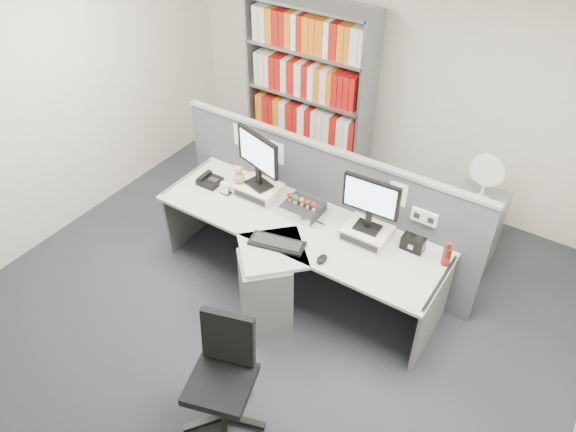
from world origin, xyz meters
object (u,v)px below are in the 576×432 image
Objects in this scene: monitor_right at (371,200)px; speaker at (413,243)px; cola_bottle at (447,256)px; desk at (285,261)px; keyboard at (277,243)px; desk_phone at (209,181)px; monitor_left at (258,156)px; desktop_pc at (303,208)px; shelving_unit at (309,97)px; desk_fan at (487,173)px; desk_calendar at (225,189)px; office_chair at (224,371)px; mouse at (322,259)px; filing_cabinet at (471,231)px.

monitor_right is 2.60× the size of speaker.
speaker is at bearing 175.75° from cola_bottle.
cola_bottle is (1.23, 0.44, 0.35)m from desk.
desk_phone reaches higher than keyboard.
desk_phone is (-0.49, -0.12, -0.39)m from monitor_left.
desktop_pc is at bearing 96.00° from keyboard.
shelving_unit is 2.15m from desk_fan.
desk is 1.35m from cola_bottle.
office_chair is (1.08, -1.42, -0.28)m from desk_calendar.
desk_fan reaches higher than mouse.
shelving_unit is (-0.37, 1.46, -0.16)m from monitor_left.
monitor_left is at bearing -178.26° from cola_bottle.
desk_calendar is (0.22, -0.04, 0.02)m from desk_phone.
monitor_left is 1.89m from office_chair.
cola_bottle is 0.11× the size of shelving_unit.
mouse is (0.46, -0.44, -0.02)m from desktop_pc.
desktop_pc is at bearing -60.19° from shelving_unit.
mouse is at bearing -118.55° from desk_fan.
speaker is (1.97, 0.20, 0.03)m from desk_phone.
desk_phone is at bearing 131.86° from office_chair.
office_chair is at bearing -96.07° from mouse.
keyboard is 1.16m from office_chair.
mouse is at bearing -13.63° from desk_calendar.
desk is at bearing 86.82° from keyboard.
desk_fan is at bearing 27.09° from desk_phone.
monitor_left is 2.86× the size of speaker.
office_chair is at bearing -77.83° from desktop_pc.
monitor_left is at bearing -177.10° from speaker.
cola_bottle reaches higher than desktop_pc.
cola_bottle is (2.03, 0.21, 0.03)m from desk_calendar.
cola_bottle is 1.91m from office_chair.
office_chair is at bearing -120.26° from cola_bottle.
monitor_left is 1.80m from cola_bottle.
keyboard is at bearing -93.18° from desk.
keyboard is 2.63× the size of speaker.
desk is 0.95m from monitor_left.
desktop_pc is at bearing -179.17° from monitor_right.
keyboard is at bearing -65.35° from shelving_unit.
desk_calendar is at bearing -149.54° from filing_cabinet.
speaker is at bearing 2.90° from monitor_left.
speaker is 2.32m from shelving_unit.
shelving_unit is at bearing 135.06° from monitor_right.
speaker is at bearing 68.09° from office_chair.
filing_cabinet is (1.21, 1.50, -0.38)m from keyboard.
desk is at bearing -154.16° from speaker.
office_chair is (-0.92, -2.59, -0.53)m from desk_fan.
shelving_unit reaches higher than monitor_left.
filing_cabinet is (0.80, 1.47, -0.39)m from mouse.
mouse is at bearing 83.93° from office_chair.
shelving_unit is at bearing 104.13° from monitor_left.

